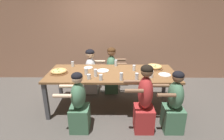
% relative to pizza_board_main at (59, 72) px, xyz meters
% --- Properties ---
extents(ground_plane, '(18.00, 18.00, 0.00)m').
position_rel_pizza_board_main_xyz_m(ground_plane, '(1.04, 0.05, -0.82)').
color(ground_plane, '#514C47').
rests_on(ground_plane, ground).
extents(restaurant_back_panel, '(10.00, 0.06, 3.20)m').
position_rel_pizza_board_main_xyz_m(restaurant_back_panel, '(1.04, 1.71, 0.78)').
color(restaurant_back_panel, '#9E7056').
rests_on(restaurant_back_panel, ground).
extents(dining_table, '(2.53, 1.01, 0.78)m').
position_rel_pizza_board_main_xyz_m(dining_table, '(1.04, 0.05, -0.10)').
color(dining_table, brown).
rests_on(dining_table, ground).
extents(pizza_board_main, '(0.35, 0.35, 0.06)m').
position_rel_pizza_board_main_xyz_m(pizza_board_main, '(0.00, 0.00, 0.00)').
color(pizza_board_main, brown).
rests_on(pizza_board_main, dining_table).
extents(pizza_board_second, '(0.37, 0.37, 0.07)m').
position_rel_pizza_board_main_xyz_m(pizza_board_second, '(1.93, 0.29, 0.00)').
color(pizza_board_second, brown).
rests_on(pizza_board_second, dining_table).
extents(empty_plate_a, '(0.19, 0.19, 0.02)m').
position_rel_pizza_board_main_xyz_m(empty_plate_a, '(0.53, 0.32, -0.03)').
color(empty_plate_a, white).
rests_on(empty_plate_a, dining_table).
extents(empty_plate_b, '(0.23, 0.23, 0.02)m').
position_rel_pizza_board_main_xyz_m(empty_plate_b, '(2.05, -0.08, -0.03)').
color(empty_plate_b, white).
rests_on(empty_plate_b, dining_table).
extents(empty_plate_c, '(0.24, 0.24, 0.02)m').
position_rel_pizza_board_main_xyz_m(empty_plate_c, '(0.86, 0.13, -0.03)').
color(empty_plate_c, white).
rests_on(empty_plate_c, dining_table).
extents(cocktail_glass_blue, '(0.07, 0.07, 0.11)m').
position_rel_pizza_board_main_xyz_m(cocktail_glass_blue, '(0.63, -0.29, 0.01)').
color(cocktail_glass_blue, silver).
rests_on(cocktail_glass_blue, dining_table).
extents(drinking_glass_a, '(0.08, 0.08, 0.13)m').
position_rel_pizza_board_main_xyz_m(drinking_glass_a, '(1.76, -0.21, 0.03)').
color(drinking_glass_a, silver).
rests_on(drinking_glass_a, dining_table).
extents(drinking_glass_b, '(0.06, 0.06, 0.12)m').
position_rel_pizza_board_main_xyz_m(drinking_glass_b, '(1.49, 0.16, 0.02)').
color(drinking_glass_b, silver).
rests_on(drinking_glass_b, dining_table).
extents(drinking_glass_c, '(0.06, 0.06, 0.14)m').
position_rel_pizza_board_main_xyz_m(drinking_glass_c, '(1.21, -0.35, 0.04)').
color(drinking_glass_c, silver).
rests_on(drinking_glass_c, dining_table).
extents(drinking_glass_d, '(0.07, 0.07, 0.13)m').
position_rel_pizza_board_main_xyz_m(drinking_glass_d, '(0.55, -0.08, 0.02)').
color(drinking_glass_d, silver).
rests_on(drinking_glass_d, dining_table).
extents(drinking_glass_e, '(0.07, 0.07, 0.14)m').
position_rel_pizza_board_main_xyz_m(drinking_glass_e, '(0.74, -0.17, 0.03)').
color(drinking_glass_e, silver).
rests_on(drinking_glass_e, dining_table).
extents(drinking_glass_f, '(0.06, 0.06, 0.11)m').
position_rel_pizza_board_main_xyz_m(drinking_glass_f, '(0.19, 0.41, 0.02)').
color(drinking_glass_f, silver).
rests_on(drinking_glass_f, dining_table).
extents(drinking_glass_g, '(0.06, 0.06, 0.10)m').
position_rel_pizza_board_main_xyz_m(drinking_glass_g, '(0.85, -0.35, 0.01)').
color(drinking_glass_g, silver).
rests_on(drinking_glass_g, dining_table).
extents(drinking_glass_h, '(0.06, 0.06, 0.14)m').
position_rel_pizza_board_main_xyz_m(drinking_glass_h, '(1.13, 0.45, 0.03)').
color(drinking_glass_h, silver).
rests_on(drinking_glass_h, dining_table).
extents(drinking_glass_i, '(0.06, 0.06, 0.14)m').
position_rel_pizza_board_main_xyz_m(drinking_glass_i, '(1.48, -0.35, 0.03)').
color(drinking_glass_i, silver).
rests_on(drinking_glass_i, dining_table).
extents(diner_far_midleft, '(0.51, 0.40, 1.09)m').
position_rel_pizza_board_main_xyz_m(diner_far_midleft, '(0.53, 0.77, -0.31)').
color(diner_far_midleft, silver).
rests_on(diner_far_midleft, ground).
extents(diner_near_right, '(0.51, 0.40, 1.08)m').
position_rel_pizza_board_main_xyz_m(diner_near_right, '(2.07, -0.68, -0.33)').
color(diner_near_right, '#477556').
rests_on(diner_near_right, ground).
extents(diner_far_center, '(0.51, 0.40, 1.13)m').
position_rel_pizza_board_main_xyz_m(diner_far_center, '(1.03, 0.77, -0.30)').
color(diner_far_center, '#477556').
rests_on(diner_far_center, ground).
extents(diner_near_midleft, '(0.51, 0.40, 1.05)m').
position_rel_pizza_board_main_xyz_m(diner_near_midleft, '(0.49, -0.68, -0.34)').
color(diner_near_midleft, '#477556').
rests_on(diner_near_midleft, ground).
extents(diner_near_midright, '(0.51, 0.40, 1.18)m').
position_rel_pizza_board_main_xyz_m(diner_near_midright, '(1.58, -0.68, -0.27)').
color(diner_near_midright, '#B22D2D').
rests_on(diner_near_midright, ground).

